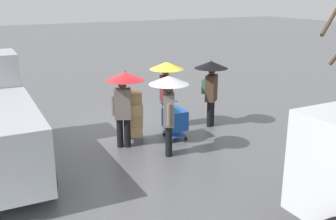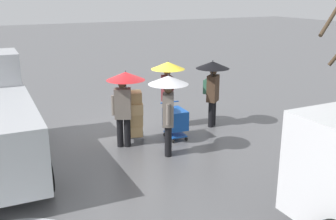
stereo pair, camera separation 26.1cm
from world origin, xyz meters
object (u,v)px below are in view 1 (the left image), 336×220
Objects in this scene: pedestrian_pink_side at (124,91)px; pedestrian_black_side at (169,96)px; shopping_cart_vendor at (175,120)px; pedestrian_far_side at (211,78)px; pedestrian_white_side at (166,79)px; hand_dolly_boxes at (134,115)px.

pedestrian_black_side is at bearing 128.74° from pedestrian_pink_side.
shopping_cart_vendor is 0.47× the size of pedestrian_far_side.
pedestrian_far_side is (-3.06, -0.40, -0.01)m from pedestrian_pink_side.
pedestrian_white_side and pedestrian_far_side have the same top height.
pedestrian_pink_side is at bearing -51.26° from pedestrian_black_side.
pedestrian_pink_side and pedestrian_far_side have the same top height.
shopping_cart_vendor is 1.83m from pedestrian_pink_side.
pedestrian_white_side is at bearing -152.33° from pedestrian_pink_side.
pedestrian_black_side is at bearing 32.23° from pedestrian_far_side.
hand_dolly_boxes is 1.50m from pedestrian_black_side.
pedestrian_far_side reaches higher than shopping_cart_vendor.
pedestrian_pink_side reaches higher than shopping_cart_vendor.
hand_dolly_boxes reaches higher than shopping_cart_vendor.
pedestrian_far_side is at bearing -147.77° from pedestrian_black_side.
pedestrian_pink_side is (1.52, -0.06, 1.02)m from shopping_cart_vendor.
shopping_cart_vendor is 0.68× the size of hand_dolly_boxes.
pedestrian_far_side reaches higher than hand_dolly_boxes.
shopping_cart_vendor is at bearing 167.69° from hand_dolly_boxes.
shopping_cart_vendor is at bearing -126.66° from pedestrian_black_side.
pedestrian_white_side is 1.00× the size of pedestrian_far_side.
pedestrian_black_side reaches higher than shopping_cart_vendor.
pedestrian_far_side is at bearing -175.64° from hand_dolly_boxes.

